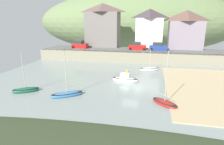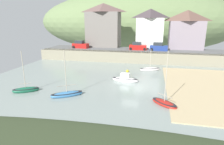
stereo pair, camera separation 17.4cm
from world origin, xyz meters
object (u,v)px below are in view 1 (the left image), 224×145
at_px(dinghy_open_wooden, 165,103).
at_px(mooring_buoy, 127,71).
at_px(waterfront_building_left, 103,25).
at_px(sailboat_blue_trim, 67,94).
at_px(sailboat_far_left, 125,79).
at_px(sailboat_white_hull, 26,90).
at_px(waterfront_building_centre, 149,28).
at_px(fishing_boat_green, 150,69).
at_px(parked_car_end_of_row, 158,47).
at_px(waterfront_building_right, 186,29).
at_px(parked_car_near_slipway, 80,45).
at_px(parked_car_by_wall, 137,46).

bearing_deg(dinghy_open_wooden, mooring_buoy, 156.11).
relative_size(waterfront_building_left, sailboat_blue_trim, 1.85).
xyz_separation_m(sailboat_far_left, mooring_buoy, (-0.42, 5.81, -0.22)).
bearing_deg(dinghy_open_wooden, sailboat_white_hull, -139.30).
distance_m(waterfront_building_centre, fishing_boat_green, 16.49).
xyz_separation_m(sailboat_far_left, fishing_boat_green, (3.70, 7.66, -0.10)).
relative_size(parked_car_end_of_row, mooring_buoy, 8.13).
distance_m(sailboat_white_hull, parked_car_end_of_row, 31.15).
bearing_deg(mooring_buoy, dinghy_open_wooden, -65.59).
bearing_deg(sailboat_blue_trim, sailboat_far_left, 15.52).
xyz_separation_m(waterfront_building_right, sailboat_blue_trim, (-18.24, -30.11, -6.91)).
distance_m(waterfront_building_right, dinghy_open_wooden, 31.57).
distance_m(waterfront_building_right, parked_car_near_slipway, 26.96).
xyz_separation_m(dinghy_open_wooden, sailboat_white_hull, (-18.21, 0.32, 0.04)).
bearing_deg(sailboat_white_hull, parked_car_end_of_row, 23.86).
bearing_deg(sailboat_far_left, parked_car_end_of_row, 79.32).
bearing_deg(waterfront_building_left, sailboat_white_hull, -96.04).
xyz_separation_m(waterfront_building_centre, sailboat_blue_trim, (-9.36, -30.11, -7.11)).
xyz_separation_m(waterfront_building_centre, parked_car_by_wall, (-2.59, -4.50, -4.18)).
bearing_deg(parked_car_near_slipway, sailboat_far_left, -44.58).
distance_m(dinghy_open_wooden, parked_car_end_of_row, 25.84).
bearing_deg(parked_car_end_of_row, sailboat_far_left, -101.54).
distance_m(waterfront_building_centre, waterfront_building_right, 8.88).
bearing_deg(parked_car_end_of_row, waterfront_building_left, 167.93).
xyz_separation_m(parked_car_by_wall, parked_car_end_of_row, (4.95, 0.00, 0.00)).
bearing_deg(waterfront_building_right, sailboat_far_left, -117.74).
relative_size(waterfront_building_left, sailboat_far_left, 2.68).
distance_m(waterfront_building_right, sailboat_white_hull, 39.15).
bearing_deg(waterfront_building_centre, parked_car_end_of_row, -62.23).
relative_size(sailboat_blue_trim, sailboat_white_hull, 1.06).
bearing_deg(waterfront_building_right, parked_car_end_of_row, -145.35).
bearing_deg(parked_car_by_wall, parked_car_end_of_row, 0.53).
height_order(waterfront_building_left, sailboat_white_hull, waterfront_building_left).
bearing_deg(waterfront_building_centre, waterfront_building_right, -0.00).
relative_size(sailboat_blue_trim, fishing_boat_green, 1.41).
xyz_separation_m(waterfront_building_left, waterfront_building_right, (21.21, -0.00, -0.95)).
xyz_separation_m(sailboat_white_hull, parked_car_by_wall, (12.91, 25.35, 2.92)).
relative_size(dinghy_open_wooden, sailboat_white_hull, 1.11).
relative_size(fishing_boat_green, parked_car_by_wall, 1.05).
relative_size(parked_car_near_slipway, parked_car_end_of_row, 1.01).
xyz_separation_m(sailboat_far_left, sailboat_white_hull, (-12.53, -7.32, -0.10)).
relative_size(waterfront_building_right, dinghy_open_wooden, 1.47).
xyz_separation_m(waterfront_building_right, parked_car_by_wall, (-11.47, -4.50, -3.97)).
bearing_deg(waterfront_building_centre, waterfront_building_left, 180.00).
bearing_deg(waterfront_building_right, fishing_boat_green, -118.73).
distance_m(sailboat_far_left, parked_car_by_wall, 18.25).
height_order(sailboat_far_left, fishing_boat_green, fishing_boat_green).
xyz_separation_m(waterfront_building_left, waterfront_building_centre, (12.33, 0.00, -0.75)).
height_order(sailboat_blue_trim, fishing_boat_green, sailboat_blue_trim).
bearing_deg(sailboat_blue_trim, waterfront_building_right, 24.48).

